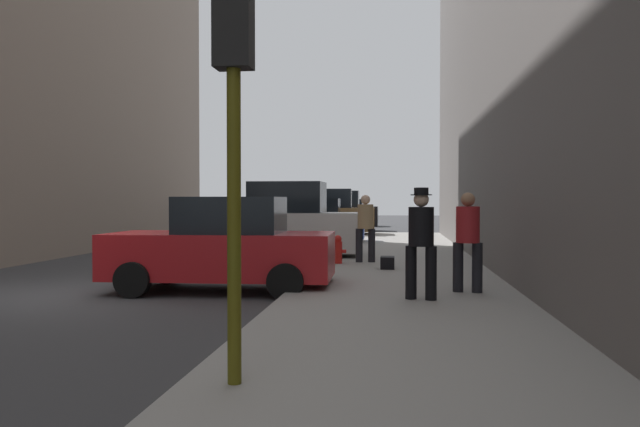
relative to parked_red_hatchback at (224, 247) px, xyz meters
name	(u,v)px	position (x,y,z in m)	size (l,w,h in m)	color
ground_plane	(70,295)	(-2.65, -0.79, -0.85)	(120.00, 120.00, 0.00)	#38383A
sidewalk	(403,297)	(3.35, -0.79, -0.77)	(4.00, 40.00, 0.15)	gray
parked_red_hatchback	(224,247)	(0.00, 0.00, 0.00)	(4.25, 2.15, 1.79)	#B2191E
parked_white_van	(282,224)	(0.00, 6.20, 0.18)	(4.61, 2.08, 2.25)	silver
parked_blue_sedan	(311,223)	(0.00, 12.24, 0.00)	(4.25, 2.15, 1.79)	navy
parked_bronze_suv	(326,215)	(0.00, 17.62, 0.18)	(4.67, 2.20, 2.25)	brown
parked_black_suv	(338,212)	(0.00, 23.48, 0.18)	(4.62, 2.10, 2.25)	black
parked_dark_green_sedan	(346,213)	(0.00, 29.82, 0.00)	(4.26, 2.17, 1.79)	#193828
fire_hydrant	(338,249)	(1.80, 3.99, -0.35)	(0.42, 0.22, 0.70)	red
traffic_light	(234,80)	(1.85, -6.24, 1.91)	(0.32, 0.32, 3.60)	#514C0F
pedestrian_in_tan_coat	(365,225)	(2.47, 4.41, 0.26)	(0.52, 0.46, 1.71)	black
pedestrian_in_red_jacket	(468,237)	(4.46, -0.58, 0.26)	(0.52, 0.46, 1.71)	black
pedestrian_with_fedora	(421,237)	(3.63, -1.47, 0.29)	(0.53, 0.49, 1.78)	black
duffel_bag	(387,263)	(3.05, 2.91, -0.56)	(0.32, 0.44, 0.28)	black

